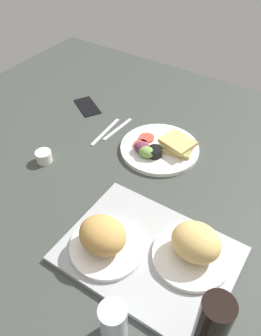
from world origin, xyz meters
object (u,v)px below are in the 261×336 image
(knife, at_px, (105,131))
(cell_phone, at_px, (87,106))
(bread_plate_far, at_px, (104,239))
(espresso_cup, at_px, (44,157))
(soda_bottle, at_px, (209,332))
(fork, at_px, (118,129))
(drinking_glass, at_px, (113,323))
(serving_tray, at_px, (149,254))
(plate_with_salad, at_px, (161,148))
(bread_plate_near, at_px, (195,246))

(knife, xyz_separation_m, cell_phone, (0.17, -0.10, 0.00))
(cell_phone, bearing_deg, bread_plate_far, 163.22)
(knife, height_order, cell_phone, cell_phone)
(espresso_cup, bearing_deg, bread_plate_far, 155.80)
(soda_bottle, height_order, fork, soda_bottle)
(bread_plate_far, height_order, drinking_glass, bread_plate_far)
(drinking_glass, relative_size, fork, 0.68)
(bread_plate_far, distance_m, soda_bottle, 0.35)
(serving_tray, distance_m, soda_bottle, 0.29)
(plate_with_salad, xyz_separation_m, fork, (0.21, -0.02, -0.01))
(serving_tray, distance_m, plate_with_salad, 0.44)
(serving_tray, height_order, drinking_glass, drinking_glass)
(plate_with_salad, bearing_deg, drinking_glass, 110.77)
(drinking_glass, bearing_deg, cell_phone, -47.43)
(knife, bearing_deg, cell_phone, -124.69)
(drinking_glass, bearing_deg, serving_tray, -79.32)
(bread_plate_near, bearing_deg, fork, -36.06)
(serving_tray, bearing_deg, bread_plate_far, 26.57)
(drinking_glass, bearing_deg, bread_plate_near, -102.60)
(plate_with_salad, xyz_separation_m, drinking_glass, (-0.23, 0.61, 0.04))
(bread_plate_near, height_order, drinking_glass, bread_plate_near)
(bread_plate_near, bearing_deg, knife, -31.43)
(drinking_glass, height_order, cell_phone, drinking_glass)
(soda_bottle, height_order, espresso_cup, soda_bottle)
(plate_with_salad, bearing_deg, bread_plate_far, 100.74)
(drinking_glass, height_order, knife, drinking_glass)
(knife, bearing_deg, soda_bottle, 46.68)
(serving_tray, relative_size, cell_phone, 3.13)
(plate_with_salad, height_order, espresso_cup, plate_with_salad)
(fork, xyz_separation_m, knife, (0.03, 0.04, 0.00))
(fork, distance_m, knife, 0.05)
(plate_with_salad, bearing_deg, serving_tray, 115.78)
(plate_with_salad, xyz_separation_m, cell_phone, (0.41, -0.08, -0.01))
(soda_bottle, bearing_deg, cell_phone, -37.23)
(espresso_cup, height_order, cell_phone, espresso_cup)
(serving_tray, xyz_separation_m, drinking_glass, (-0.04, 0.22, 0.05))
(knife, relative_size, cell_phone, 1.32)
(drinking_glass, distance_m, cell_phone, 0.94)
(bread_plate_far, distance_m, knife, 0.54)
(drinking_glass, bearing_deg, knife, -51.81)
(knife, bearing_deg, espresso_cup, -21.32)
(bread_plate_near, height_order, knife, bread_plate_near)
(soda_bottle, bearing_deg, espresso_cup, -20.41)
(fork, bearing_deg, plate_with_salad, 86.64)
(soda_bottle, bearing_deg, fork, -42.28)
(bread_plate_near, bearing_deg, bread_plate_far, 27.79)
(fork, distance_m, cell_phone, 0.21)
(serving_tray, bearing_deg, espresso_cup, -14.03)
(drinking_glass, distance_m, espresso_cup, 0.64)
(serving_tray, height_order, soda_bottle, soda_bottle)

